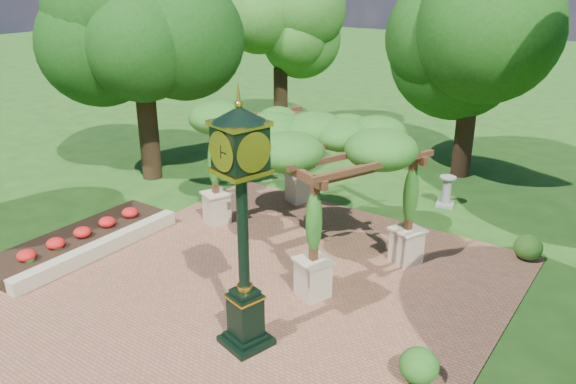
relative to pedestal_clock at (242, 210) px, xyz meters
The scene contains 12 objects.
ground 3.08m from the pedestal_clock, 165.87° to the left, with size 120.00×120.00×0.00m, color #1E4714.
brick_plaza 3.29m from the pedestal_clock, 126.43° to the left, with size 10.00×12.00×0.04m, color brown.
border_wall 6.19m from the pedestal_clock, behind, with size 0.35×5.00×0.40m, color #C6B793.
flower_bed 7.01m from the pedestal_clock, behind, with size 1.50×5.00×0.36m, color red.
pedestal_clock is the anchor object (origin of this frame).
pergola 4.78m from the pedestal_clock, 109.68° to the left, with size 6.51×5.31×3.54m.
sundial 9.57m from the pedestal_clock, 86.02° to the left, with size 0.64×0.64×0.98m.
shrub_mid 4.24m from the pedestal_clock, 16.23° to the left, with size 0.73×0.73×0.65m, color #215317.
shrub_back 8.25m from the pedestal_clock, 62.01° to the left, with size 0.72×0.72×0.65m, color #2A5518.
tree_west_near 10.99m from the pedestal_clock, 147.81° to the left, with size 4.12×4.12×8.53m.
tree_west_far 16.16m from the pedestal_clock, 123.46° to the left, with size 3.53×3.53×7.56m.
tree_north 12.44m from the pedestal_clock, 89.85° to the left, with size 4.71×4.71×6.97m.
Camera 1 is at (6.96, -7.35, 6.97)m, focal length 35.00 mm.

